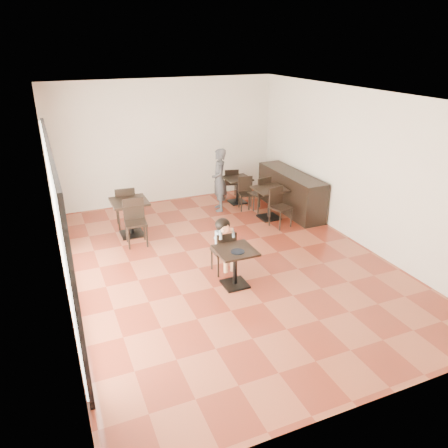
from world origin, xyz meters
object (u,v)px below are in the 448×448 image
child_chair (223,251)px  cafe_table_left (131,218)px  chair_mid_b (281,208)px  adult_patron (219,180)px  child (223,246)px  chair_back_a (231,183)px  chair_mid_a (259,194)px  child_table (235,268)px  chair_left_b (136,223)px  chair_back_b (246,194)px  chair_left_a (125,206)px  cafe_table_mid (269,203)px  cafe_table_back (237,190)px

child_chair → cafe_table_left: bearing=-62.3°
chair_mid_b → adult_patron: bearing=106.2°
child → chair_back_a: bearing=64.2°
child_chair → chair_back_a: child_chair is taller
chair_back_a → child_chair: bearing=77.6°
child → chair_mid_a: bearing=50.9°
child_table → chair_left_b: (-1.24, 2.36, 0.14)m
child → chair_back_b: child is taller
adult_patron → chair_left_b: size_ratio=1.61×
chair_mid_a → chair_back_a: 1.25m
child_chair → child_table: bearing=90.0°
adult_patron → chair_left_b: 2.74m
chair_left_a → chair_back_a: 3.20m
cafe_table_mid → cafe_table_left: size_ratio=0.94×
child_chair → chair_mid_a: 3.31m
chair_left_a → chair_back_a: bearing=-158.9°
child_table → cafe_table_left: bearing=113.1°
child_chair → cafe_table_back: child_chair is taller
chair_left_a → cafe_table_mid: bearing=170.0°
child_table → chair_left_a: chair_left_a is taller
cafe_table_mid → cafe_table_left: (-3.32, 0.34, 0.02)m
child → chair_back_b: bearing=56.7°
chair_back_b → chair_mid_b: bearing=-65.9°
child_table → chair_mid_b: size_ratio=0.76×
cafe_table_mid → cafe_table_back: size_ratio=1.11×
chair_left_a → chair_back_b: (3.07, -0.12, -0.08)m
cafe_table_back → child: bearing=-118.8°
chair_mid_a → chair_mid_b: bearing=76.4°
child → chair_left_b: (-1.24, 1.81, -0.04)m
adult_patron → chair_mid_a: (0.90, -0.47, -0.33)m
child_table → cafe_table_left: cafe_table_left is taller
adult_patron → chair_back_b: size_ratio=1.90×
adult_patron → chair_mid_b: 1.84m
child → cafe_table_mid: bearing=44.1°
cafe_table_mid → chair_mid_b: bearing=-90.0°
child → chair_back_a: child is taller
cafe_table_mid → chair_left_a: chair_left_a is taller
chair_mid_a → chair_back_a: bearing=-92.1°
cafe_table_left → cafe_table_back: (3.07, 0.98, -0.06)m
child → cafe_table_left: 2.67m
child → cafe_table_left: (-1.24, 2.36, -0.13)m
chair_left_a → chair_back_a: (3.07, 0.89, -0.08)m
child_chair → child: bearing=-0.0°
chair_left_b → chair_back_a: 3.66m
cafe_table_left → chair_back_b: size_ratio=0.98×
child_chair → chair_left_b: size_ratio=0.87×
child → adult_patron: (1.18, 3.04, 0.26)m
child_chair → chair_left_b: 2.19m
chair_left_a → chair_back_a: chair_left_a is taller
chair_mid_b → chair_left_a: size_ratio=0.94×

